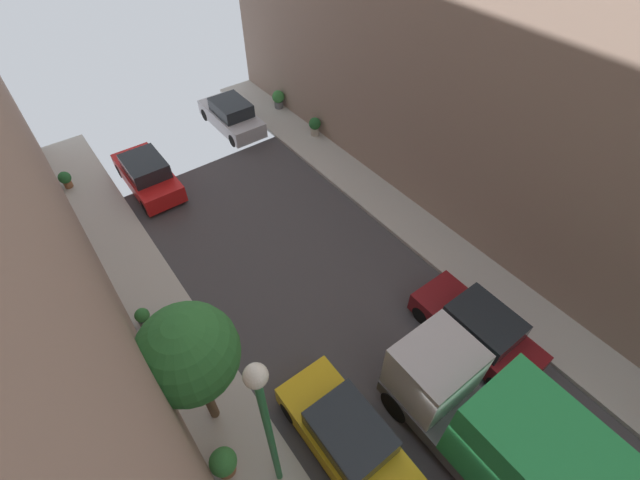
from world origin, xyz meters
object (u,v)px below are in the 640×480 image
(parked_car_left_3, at_px, (147,175))
(potted_plant_5, at_px, (143,317))
(lamp_post, at_px, (266,419))
(parked_car_right_1, at_px, (477,329))
(street_tree_2, at_px, (188,354))
(delivery_truck, at_px, (516,452))
(parked_car_left_2, at_px, (347,436))
(parked_car_right_2, at_px, (232,116))
(potted_plant_4, at_px, (224,463))
(potted_plant_2, at_px, (65,179))
(potted_plant_1, at_px, (278,98))
(potted_plant_3, at_px, (315,125))

(parked_car_left_3, height_order, potted_plant_5, parked_car_left_3)
(lamp_post, bearing_deg, parked_car_right_1, -2.89)
(street_tree_2, xyz_separation_m, potted_plant_5, (-0.44, 4.11, -3.09))
(delivery_truck, relative_size, lamp_post, 1.11)
(parked_car_left_2, bearing_deg, parked_car_right_2, 71.44)
(delivery_truck, bearing_deg, parked_car_right_2, 81.92)
(parked_car_right_2, xyz_separation_m, potted_plant_4, (-8.32, -14.72, 0.01))
(parked_car_left_3, height_order, lamp_post, lamp_post)
(lamp_post, bearing_deg, potted_plant_2, 94.04)
(potted_plant_1, relative_size, lamp_post, 0.16)
(parked_car_left_3, relative_size, potted_plant_2, 5.37)
(parked_car_right_1, height_order, parked_car_right_2, same)
(parked_car_left_3, xyz_separation_m, parked_car_right_2, (5.40, 2.13, 0.00))
(potted_plant_3, xyz_separation_m, potted_plant_4, (-11.29, -11.39, 0.04))
(parked_car_left_2, height_order, lamp_post, lamp_post)
(potted_plant_4, height_order, lamp_post, lamp_post)
(delivery_truck, height_order, lamp_post, lamp_post)
(potted_plant_1, distance_m, potted_plant_3, 3.42)
(parked_car_left_3, height_order, potted_plant_1, parked_car_left_3)
(street_tree_2, bearing_deg, parked_car_left_3, 77.32)
(parked_car_left_3, xyz_separation_m, delivery_truck, (2.70, -16.87, 1.07))
(parked_car_right_1, distance_m, potted_plant_1, 16.41)
(parked_car_left_3, bearing_deg, potted_plant_1, 14.90)
(potted_plant_2, bearing_deg, potted_plant_5, -89.57)
(delivery_truck, bearing_deg, potted_plant_2, 106.75)
(delivery_truck, xyz_separation_m, street_tree_2, (-5.19, 5.81, 1.84))
(parked_car_left_3, distance_m, lamp_post, 14.07)
(parked_car_right_2, bearing_deg, parked_car_left_3, -158.44)
(parked_car_right_1, relative_size, potted_plant_4, 4.08)
(lamp_post, bearing_deg, parked_car_left_3, 82.01)
(potted_plant_3, bearing_deg, street_tree_2, -137.72)
(street_tree_2, distance_m, potted_plant_1, 17.42)
(street_tree_2, bearing_deg, potted_plant_2, 92.23)
(parked_car_left_2, relative_size, parked_car_left_3, 1.00)
(parked_car_right_1, bearing_deg, parked_car_left_3, 111.22)
(delivery_truck, bearing_deg, potted_plant_5, 119.58)
(parked_car_left_3, bearing_deg, potted_plant_3, -8.13)
(parked_car_right_2, distance_m, potted_plant_3, 4.46)
(parked_car_left_3, distance_m, parked_car_right_2, 5.81)
(street_tree_2, relative_size, potted_plant_3, 4.95)
(potted_plant_5, height_order, lamp_post, lamp_post)
(delivery_truck, distance_m, street_tree_2, 8.01)
(parked_car_left_2, height_order, potted_plant_1, parked_car_left_2)
(potted_plant_4, bearing_deg, delivery_truck, -37.35)
(potted_plant_2, height_order, potted_plant_5, potted_plant_2)
(delivery_truck, distance_m, potted_plant_5, 11.48)
(potted_plant_3, bearing_deg, potted_plant_2, 163.98)
(parked_car_left_2, height_order, potted_plant_2, parked_car_left_2)
(parked_car_left_3, distance_m, parked_car_right_1, 14.92)
(parked_car_right_2, height_order, potted_plant_5, parked_car_right_2)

